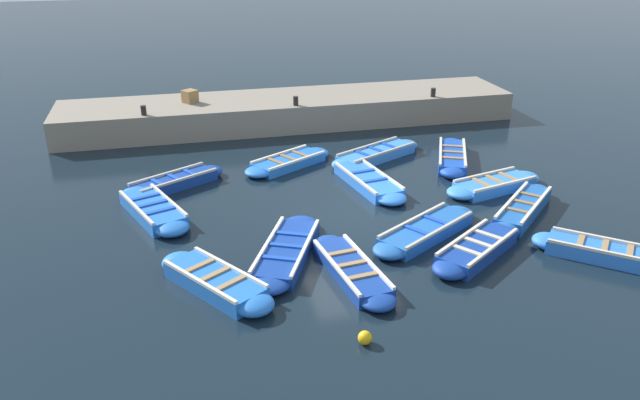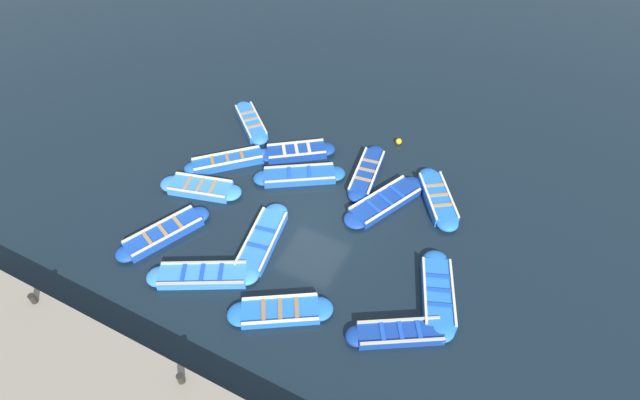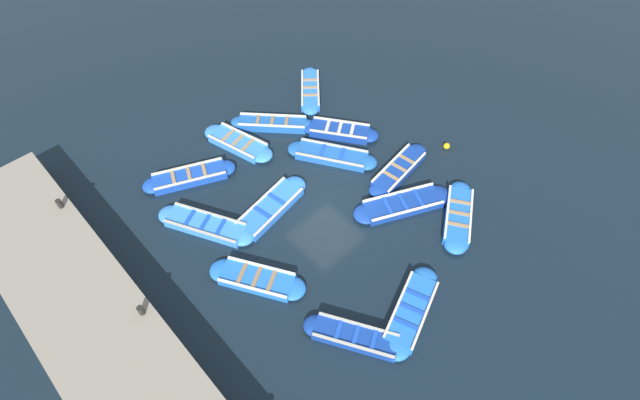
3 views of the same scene
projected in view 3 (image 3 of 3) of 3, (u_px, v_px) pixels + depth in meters
ground_plane at (326, 200)px, 19.59m from camera, size 120.00×120.00×0.00m
boat_tucked at (340, 131)px, 21.76m from camera, size 2.66×3.27×0.42m
boat_alongside at (273, 124)px, 22.03m from camera, size 3.07×3.18×0.43m
boat_near_quay at (458, 216)px, 18.87m from camera, size 3.38×2.64×0.44m
boat_drifting at (399, 170)px, 20.38m from camera, size 3.66×1.28×0.36m
boat_mid_row at (257, 279)px, 17.23m from camera, size 2.59×3.47×0.36m
boat_broadside at (411, 311)px, 16.44m from camera, size 3.74×2.17×0.42m
boat_stern_in at (206, 225)px, 18.63m from camera, size 2.59×3.86×0.39m
boat_bow_out at (238, 143)px, 21.32m from camera, size 1.76×3.57×0.39m
boat_outer_right at (270, 208)px, 19.13m from camera, size 3.94×1.57×0.38m
boat_centre at (356, 337)px, 15.90m from camera, size 2.42×3.40×0.39m
boat_end_of_row at (403, 204)px, 19.26m from camera, size 4.03×2.56×0.36m
boat_far_corner at (190, 177)px, 20.11m from camera, size 3.76×2.28×0.41m
boat_outer_left at (332, 155)px, 20.87m from camera, size 2.77×3.72×0.38m
boat_inner_gap at (310, 90)px, 23.46m from camera, size 2.82×3.05×0.42m
quay_wall at (110, 348)px, 15.30m from camera, size 3.33×18.17×1.09m
bollard_mid_north at (141, 310)px, 15.30m from camera, size 0.20×0.20×0.35m
bollard_mid_south at (60, 204)px, 17.88m from camera, size 0.20×0.20×0.35m
buoy_orange_near at (447, 146)px, 21.24m from camera, size 0.28×0.28×0.28m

